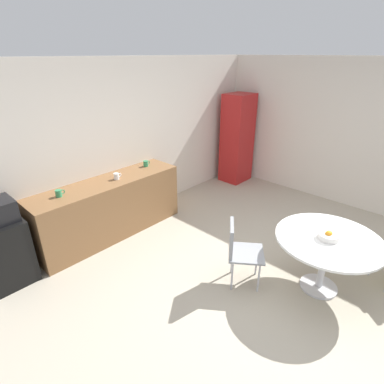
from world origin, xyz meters
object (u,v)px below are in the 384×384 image
at_px(locker_cabinet, 237,139).
at_px(mug_green, 146,164).
at_px(mini_fridge, 4,253).
at_px(chair_gray, 238,247).
at_px(mug_red, 117,176).
at_px(fruit_bowl, 329,236).
at_px(round_table, 327,247).
at_px(mug_white, 59,193).

xyz_separation_m(locker_cabinet, mug_green, (-2.38, 0.18, 0.01)).
distance_m(mini_fridge, chair_gray, 2.86).
relative_size(mug_green, mug_red, 1.00).
distance_m(chair_gray, mug_red, 2.13).
relative_size(mini_fridge, fruit_bowl, 3.56).
height_order(mini_fridge, fruit_bowl, mini_fridge).
height_order(mini_fridge, mug_red, mug_red).
bearing_deg(mug_red, round_table, -73.25).
bearing_deg(round_table, mug_red, 106.75).
height_order(locker_cabinet, mug_white, locker_cabinet).
height_order(chair_gray, fruit_bowl, same).
bearing_deg(mini_fridge, chair_gray, -47.51).
bearing_deg(mug_green, mini_fridge, -177.99).
bearing_deg(fruit_bowl, mug_white, 120.34).
height_order(mug_white, mug_red, same).
xyz_separation_m(locker_cabinet, fruit_bowl, (-2.21, -2.82, -0.18)).
xyz_separation_m(round_table, fruit_bowl, (-0.03, 0.01, 0.16)).
xyz_separation_m(locker_cabinet, mug_white, (-3.92, 0.11, 0.01)).
xyz_separation_m(mini_fridge, mug_red, (1.67, -0.04, 0.53)).
bearing_deg(chair_gray, mug_red, 97.33).
bearing_deg(chair_gray, mini_fridge, 132.49).
height_order(locker_cabinet, mug_green, locker_cabinet).
bearing_deg(locker_cabinet, fruit_bowl, -128.02).
bearing_deg(locker_cabinet, mug_red, 178.89).
bearing_deg(round_table, locker_cabinet, 52.37).
distance_m(locker_cabinet, round_table, 3.59).
relative_size(round_table, fruit_bowl, 5.05).
bearing_deg(mini_fridge, locker_cabinet, -1.21).
height_order(round_table, fruit_bowl, fruit_bowl).
relative_size(chair_gray, mug_green, 6.43).
xyz_separation_m(chair_gray, mug_white, (-1.14, 2.12, 0.43)).
height_order(locker_cabinet, round_table, locker_cabinet).
relative_size(round_table, chair_gray, 1.44).
distance_m(mug_white, mug_green, 1.54).
bearing_deg(mug_red, mug_white, 176.82).
distance_m(round_table, chair_gray, 1.02).
height_order(round_table, chair_gray, chair_gray).
relative_size(round_table, mug_green, 9.24).
distance_m(locker_cabinet, chair_gray, 3.46).
bearing_deg(locker_cabinet, mug_white, 178.43).
relative_size(mug_white, mug_red, 1.00).
distance_m(round_table, fruit_bowl, 0.16).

